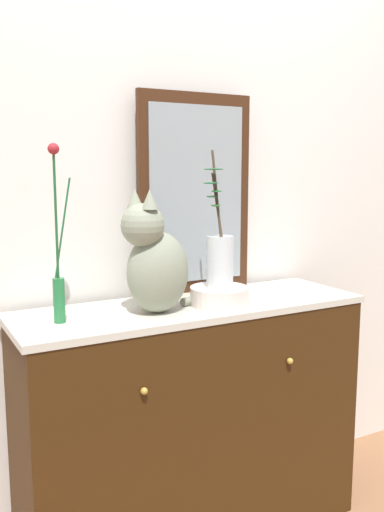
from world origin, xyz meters
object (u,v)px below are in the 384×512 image
(sideboard, at_px, (192,421))
(bowl_porcelain, at_px, (220,296))
(cat_sitting, at_px, (155,262))
(vase_slim_green, at_px, (58,267))
(vase_glass_clear, at_px, (220,258))
(mirror_leaning, at_px, (196,194))

(sideboard, bearing_deg, bowl_porcelain, -35.38)
(cat_sitting, distance_m, bowl_porcelain, 0.29)
(vase_slim_green, distance_m, vase_glass_clear, 0.58)
(cat_sitting, bearing_deg, mirror_leaning, 39.36)
(sideboard, height_order, vase_glass_clear, vase_glass_clear)
(sideboard, xyz_separation_m, bowl_porcelain, (0.08, -0.06, 0.49))
(vase_slim_green, bearing_deg, mirror_leaning, 18.12)
(cat_sitting, height_order, vase_slim_green, vase_slim_green)
(sideboard, height_order, vase_slim_green, vase_slim_green)
(mirror_leaning, distance_m, vase_glass_clear, 0.33)
(cat_sitting, bearing_deg, vase_glass_clear, -2.62)
(vase_slim_green, xyz_separation_m, bowl_porcelain, (0.58, -0.05, -0.15))
(vase_slim_green, distance_m, bowl_porcelain, 0.60)
(sideboard, bearing_deg, vase_slim_green, -178.51)
(vase_slim_green, xyz_separation_m, vase_glass_clear, (0.58, -0.05, -0.01))
(bowl_porcelain, bearing_deg, vase_slim_green, 175.45)
(vase_glass_clear, bearing_deg, sideboard, 143.41)
(mirror_leaning, relative_size, bowl_porcelain, 3.63)
(vase_glass_clear, bearing_deg, bowl_porcelain, 30.17)
(cat_sitting, height_order, vase_glass_clear, vase_glass_clear)
(mirror_leaning, xyz_separation_m, bowl_porcelain, (-0.04, -0.25, -0.36))
(cat_sitting, xyz_separation_m, vase_glass_clear, (0.25, -0.01, -0.00))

